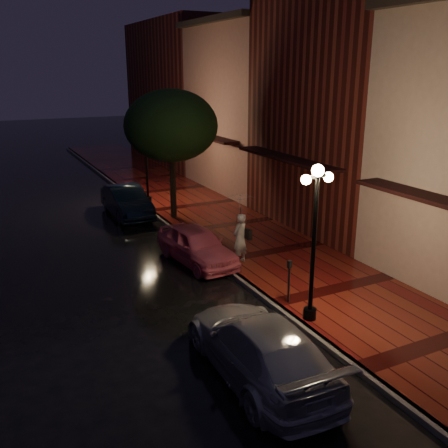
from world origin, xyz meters
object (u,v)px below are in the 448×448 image
streetlamp_near (314,235)px  streetlamp_far (146,155)px  parking_meter (289,277)px  pink_car (197,245)px  woman_with_umbrella (240,218)px  street_tree (171,128)px  silver_car (260,347)px  navy_car (127,201)px

streetlamp_near → streetlamp_far: same height
streetlamp_near → parking_meter: streetlamp_near is taller
pink_car → parking_meter: parking_meter is taller
streetlamp_near → woman_with_umbrella: streetlamp_near is taller
street_tree → pink_car: (-1.21, -5.43, -3.57)m
streetlamp_far → woman_with_umbrella: streetlamp_far is taller
street_tree → streetlamp_far: bearing=94.9°
street_tree → silver_car: 13.25m
streetlamp_near → pink_car: size_ratio=1.09×
pink_car → silver_car: bearing=-108.3°
pink_car → street_tree: bearing=71.4°
streetlamp_far → silver_car: 15.79m
navy_car → parking_meter: parking_meter is taller
pink_car → parking_meter: size_ratio=2.98×
streetlamp_far → navy_car: size_ratio=0.99×
street_tree → silver_car: size_ratio=1.16×
streetlamp_far → pink_car: streetlamp_far is taller
streetlamp_near → silver_car: (-2.49, -1.48, -1.88)m
streetlamp_far → pink_car: (-0.95, -8.44, -1.93)m
parking_meter → navy_car: bearing=80.2°
streetlamp_near → street_tree: (0.26, 10.99, 1.64)m
streetlamp_far → woman_with_umbrella: 9.47m
pink_car → woman_with_umbrella: (1.23, -0.99, 1.14)m
navy_car → silver_car: (-0.97, -14.06, 0.00)m
streetlamp_near → street_tree: street_tree is taller
streetlamp_near → street_tree: size_ratio=0.74×
streetlamp_near → woman_with_umbrella: (0.28, 4.57, -0.79)m
street_tree → woman_with_umbrella: street_tree is taller
streetlamp_far → street_tree: (0.26, -3.01, 1.64)m
woman_with_umbrella → parking_meter: (-0.25, -3.46, -0.86)m
streetlamp_far → street_tree: size_ratio=0.74×
street_tree → woman_with_umbrella: 6.87m
street_tree → pink_car: street_tree is taller
streetlamp_far → streetlamp_near: bearing=-90.0°
navy_car → parking_meter: (1.55, -11.48, 0.23)m
streetlamp_far → silver_car: (-2.49, -15.48, -1.88)m
street_tree → streetlamp_near: bearing=-91.3°
streetlamp_near → parking_meter: 1.99m
silver_car → navy_car: bearing=-91.5°
silver_car → woman_with_umbrella: size_ratio=1.98×
streetlamp_near → navy_car: bearing=96.9°
navy_car → woman_with_umbrella: woman_with_umbrella is taller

